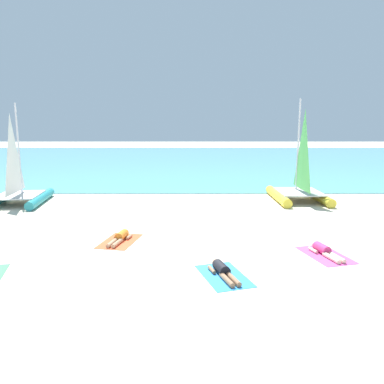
# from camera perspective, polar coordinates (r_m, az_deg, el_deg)

# --- Properties ---
(ground_plane) EXTENTS (120.00, 120.00, 0.00)m
(ground_plane) POSITION_cam_1_polar(r_m,az_deg,el_deg) (21.71, 0.04, -0.71)
(ground_plane) COLOR beige
(ocean_water) EXTENTS (120.00, 40.00, 0.05)m
(ocean_water) POSITION_cam_1_polar(r_m,az_deg,el_deg) (42.40, 0.10, 4.73)
(ocean_water) COLOR #5BB2C1
(ocean_water) RESTS_ON ground
(sailboat_yellow) EXTENTS (2.68, 4.13, 5.33)m
(sailboat_yellow) POSITION_cam_1_polar(r_m,az_deg,el_deg) (21.25, 15.60, 0.84)
(sailboat_yellow) COLOR yellow
(sailboat_yellow) RESTS_ON ground
(sailboat_teal) EXTENTS (2.86, 4.12, 5.08)m
(sailboat_teal) POSITION_cam_1_polar(r_m,az_deg,el_deg) (21.60, -23.97, 0.38)
(sailboat_teal) COLOR teal
(sailboat_teal) RESTS_ON ground
(towel_center_left) EXTENTS (1.44, 2.08, 0.01)m
(towel_center_left) POSITION_cam_1_polar(r_m,az_deg,el_deg) (13.99, -10.42, -7.09)
(towel_center_left) COLOR #EA5933
(towel_center_left) RESTS_ON ground
(sunbather_center_left) EXTENTS (0.69, 1.56, 0.30)m
(sunbather_center_left) POSITION_cam_1_polar(r_m,az_deg,el_deg) (14.01, -10.33, -6.53)
(sunbather_center_left) COLOR orange
(sunbather_center_left) RESTS_ON towel_center_left
(towel_center_right) EXTENTS (1.61, 2.14, 0.01)m
(towel_center_right) POSITION_cam_1_polar(r_m,az_deg,el_deg) (10.85, 4.84, -12.17)
(towel_center_right) COLOR #338CD8
(towel_center_right) RESTS_ON ground
(sunbather_center_right) EXTENTS (0.83, 1.54, 0.30)m
(sunbather_center_right) POSITION_cam_1_polar(r_m,az_deg,el_deg) (10.86, 4.71, -11.43)
(sunbather_center_right) COLOR black
(sunbather_center_right) RESTS_ON towel_center_right
(towel_rightmost) EXTENTS (1.54, 2.12, 0.01)m
(towel_rightmost) POSITION_cam_1_polar(r_m,az_deg,el_deg) (13.07, 19.13, -8.76)
(towel_rightmost) COLOR #D84C99
(towel_rightmost) RESTS_ON ground
(sunbather_rightmost) EXTENTS (0.77, 1.55, 0.30)m
(sunbather_rightmost) POSITION_cam_1_polar(r_m,az_deg,el_deg) (13.09, 19.00, -8.15)
(sunbather_rightmost) COLOR #D83372
(sunbather_rightmost) RESTS_ON towel_rightmost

